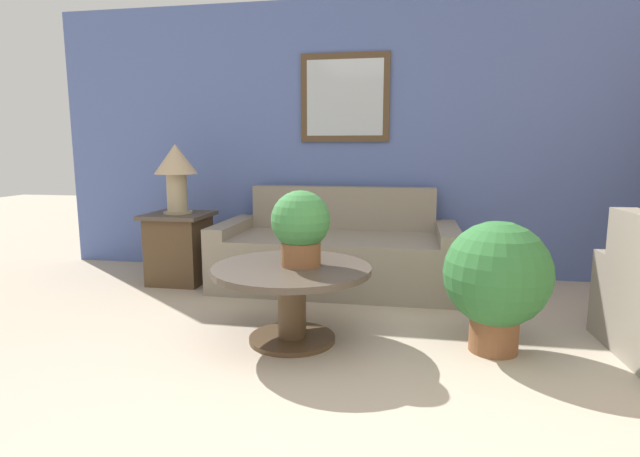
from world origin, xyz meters
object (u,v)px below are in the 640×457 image
(coffee_table, at_px, (292,287))
(potted_plant_floor, at_px, (497,278))
(table_lamp, at_px, (176,168))
(side_table, at_px, (180,247))
(potted_plant_on_table, at_px, (301,225))
(couch_main, at_px, (337,254))

(coffee_table, relative_size, potted_plant_floor, 1.25)
(table_lamp, height_order, potted_plant_floor, table_lamp)
(side_table, xyz_separation_m, potted_plant_floor, (2.59, -1.14, 0.13))
(table_lamp, relative_size, potted_plant_on_table, 1.30)
(potted_plant_on_table, bearing_deg, potted_plant_floor, 1.94)
(side_table, xyz_separation_m, potted_plant_on_table, (1.40, -1.18, 0.42))
(couch_main, bearing_deg, side_table, -174.39)
(side_table, relative_size, table_lamp, 1.03)
(potted_plant_on_table, bearing_deg, table_lamp, 139.92)
(table_lamp, bearing_deg, side_table, 180.00)
(couch_main, bearing_deg, potted_plant_on_table, -91.34)
(side_table, height_order, potted_plant_on_table, potted_plant_on_table)
(couch_main, relative_size, table_lamp, 3.38)
(table_lamp, bearing_deg, potted_plant_floor, -23.78)
(coffee_table, bearing_deg, potted_plant_on_table, 23.84)
(side_table, xyz_separation_m, table_lamp, (0.00, 0.00, 0.72))
(coffee_table, relative_size, side_table, 1.57)
(coffee_table, height_order, potted_plant_floor, potted_plant_floor)
(coffee_table, bearing_deg, table_lamp, 138.20)
(coffee_table, distance_m, table_lamp, 1.93)
(side_table, bearing_deg, couch_main, 5.61)
(coffee_table, relative_size, table_lamp, 1.62)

